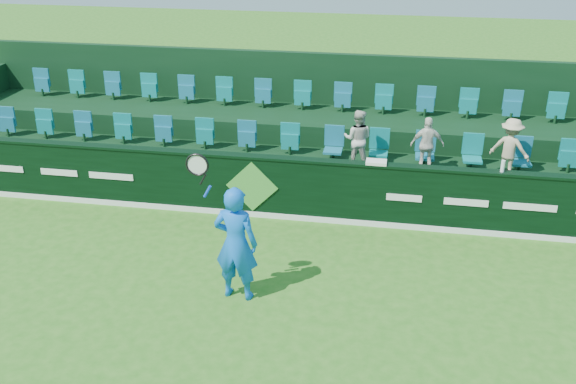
% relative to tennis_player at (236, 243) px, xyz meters
% --- Properties ---
extents(ground, '(60.00, 60.00, 0.00)m').
position_rel_tennis_player_xyz_m(ground, '(-0.40, -0.98, -1.02)').
color(ground, '#286A19').
rests_on(ground, ground).
extents(sponsor_hoarding, '(16.00, 0.25, 1.35)m').
position_rel_tennis_player_xyz_m(sponsor_hoarding, '(-0.40, 3.02, -0.34)').
color(sponsor_hoarding, black).
rests_on(sponsor_hoarding, ground).
extents(stand_tier_front, '(16.00, 2.00, 0.80)m').
position_rel_tennis_player_xyz_m(stand_tier_front, '(-0.40, 4.12, -0.62)').
color(stand_tier_front, black).
rests_on(stand_tier_front, ground).
extents(stand_tier_back, '(16.00, 1.80, 1.30)m').
position_rel_tennis_player_xyz_m(stand_tier_back, '(-0.40, 6.02, -0.37)').
color(stand_tier_back, black).
rests_on(stand_tier_back, ground).
extents(stand_rear, '(16.00, 4.10, 2.60)m').
position_rel_tennis_player_xyz_m(stand_rear, '(-0.40, 6.46, 0.20)').
color(stand_rear, black).
rests_on(stand_rear, ground).
extents(seat_row_front, '(13.50, 0.50, 0.60)m').
position_rel_tennis_player_xyz_m(seat_row_front, '(-0.40, 4.52, 0.08)').
color(seat_row_front, '#186983').
rests_on(seat_row_front, stand_tier_front).
extents(seat_row_back, '(13.50, 0.50, 0.60)m').
position_rel_tennis_player_xyz_m(seat_row_back, '(-0.40, 6.32, 0.58)').
color(seat_row_back, '#186983').
rests_on(seat_row_back, stand_tier_back).
extents(tennis_player, '(1.18, 0.55, 2.65)m').
position_rel_tennis_player_xyz_m(tennis_player, '(0.00, 0.00, 0.00)').
color(tennis_player, blue).
rests_on(tennis_player, ground).
extents(spectator_left, '(0.66, 0.54, 1.28)m').
position_rel_tennis_player_xyz_m(spectator_left, '(1.65, 4.14, 0.42)').
color(spectator_left, beige).
rests_on(spectator_left, stand_tier_front).
extents(spectator_middle, '(0.73, 0.37, 1.20)m').
position_rel_tennis_player_xyz_m(spectator_middle, '(3.11, 4.14, 0.38)').
color(spectator_middle, silver).
rests_on(spectator_middle, stand_tier_front).
extents(spectator_right, '(0.94, 0.76, 1.27)m').
position_rel_tennis_player_xyz_m(spectator_right, '(4.78, 4.14, 0.41)').
color(spectator_right, '#C1AF88').
rests_on(spectator_right, stand_tier_front).
extents(towel, '(0.41, 0.26, 0.06)m').
position_rel_tennis_player_xyz_m(towel, '(2.10, 3.02, 0.36)').
color(towel, white).
rests_on(towel, sponsor_hoarding).
extents(drinks_bottle, '(0.07, 0.07, 0.23)m').
position_rel_tennis_player_xyz_m(drinks_bottle, '(4.50, 3.02, 0.45)').
color(drinks_bottle, white).
rests_on(drinks_bottle, sponsor_hoarding).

